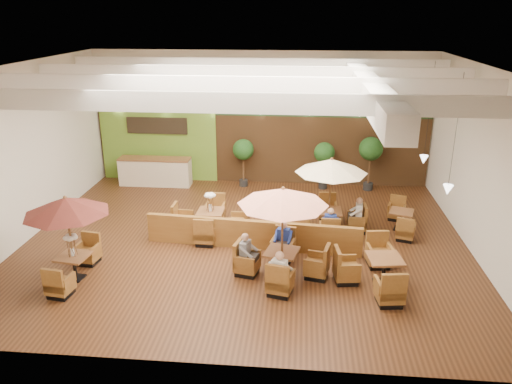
# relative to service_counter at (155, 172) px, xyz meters

# --- Properties ---
(room) EXTENTS (14.04, 14.00, 5.52)m
(room) POSITION_rel_service_counter_xyz_m (4.65, -3.88, 3.05)
(room) COLOR #381E0F
(room) RESTS_ON ground
(service_counter) EXTENTS (3.00, 0.75, 1.18)m
(service_counter) POSITION_rel_service_counter_xyz_m (0.00, 0.00, 0.00)
(service_counter) COLOR beige
(service_counter) RESTS_ON ground
(booth_divider) EXTENTS (6.73, 0.74, 0.93)m
(booth_divider) POSITION_rel_service_counter_xyz_m (4.67, -5.61, -0.12)
(booth_divider) COLOR brown
(booth_divider) RESTS_ON ground
(table_0) EXTENTS (2.26, 2.45, 2.45)m
(table_0) POSITION_rel_service_counter_xyz_m (-0.01, -7.92, 1.27)
(table_0) COLOR brown
(table_0) RESTS_ON ground
(table_1) EXTENTS (2.69, 2.69, 2.65)m
(table_1) POSITION_rel_service_counter_xyz_m (5.66, -7.24, 1.22)
(table_1) COLOR brown
(table_1) RESTS_ON ground
(table_2) EXTENTS (2.49, 2.49, 2.56)m
(table_2) POSITION_rel_service_counter_xyz_m (7.09, -4.04, 1.16)
(table_2) COLOR brown
(table_2) RESTS_ON ground
(table_3) EXTENTS (2.54, 2.54, 1.53)m
(table_3) POSITION_rel_service_counter_xyz_m (3.18, -4.52, -0.16)
(table_3) COLOR brown
(table_3) RESTS_ON ground
(table_4) EXTENTS (1.86, 2.72, 0.99)m
(table_4) POSITION_rel_service_counter_xyz_m (8.14, -7.42, -0.21)
(table_4) COLOR brown
(table_4) RESTS_ON ground
(table_5) EXTENTS (0.94, 2.37, 0.84)m
(table_5) POSITION_rel_service_counter_xyz_m (9.53, -3.73, -0.26)
(table_5) COLOR brown
(table_5) RESTS_ON ground
(topiary_0) EXTENTS (0.87, 0.87, 2.02)m
(topiary_0) POSITION_rel_service_counter_xyz_m (3.73, 0.20, 0.92)
(topiary_0) COLOR black
(topiary_0) RESTS_ON ground
(topiary_1) EXTENTS (0.85, 0.85, 1.96)m
(topiary_1) POSITION_rel_service_counter_xyz_m (7.05, 0.20, 0.88)
(topiary_1) COLOR black
(topiary_1) RESTS_ON ground
(topiary_2) EXTENTS (0.96, 0.96, 2.23)m
(topiary_2) POSITION_rel_service_counter_xyz_m (8.90, 0.20, 1.08)
(topiary_2) COLOR black
(topiary_2) RESTS_ON ground
(diner_0) EXTENTS (0.44, 0.41, 0.80)m
(diner_0) POSITION_rel_service_counter_xyz_m (5.66, -8.21, 0.17)
(diner_0) COLOR silver
(diner_0) RESTS_ON ground
(diner_1) EXTENTS (0.39, 0.33, 0.74)m
(diner_1) POSITION_rel_service_counter_xyz_m (5.66, -6.27, 0.15)
(diner_1) COLOR #243B9D
(diner_1) RESTS_ON ground
(diner_2) EXTENTS (0.38, 0.42, 0.78)m
(diner_2) POSITION_rel_service_counter_xyz_m (4.69, -7.24, 0.17)
(diner_2) COLOR slate
(diner_2) RESTS_ON ground
(diner_3) EXTENTS (0.36, 0.29, 0.74)m
(diner_3) POSITION_rel_service_counter_xyz_m (7.09, -4.98, 0.15)
(diner_3) COLOR #243B9D
(diner_3) RESTS_ON ground
(diner_4) EXTENTS (0.31, 0.38, 0.76)m
(diner_4) POSITION_rel_service_counter_xyz_m (8.02, -4.04, 0.16)
(diner_4) COLOR silver
(diner_4) RESTS_ON ground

